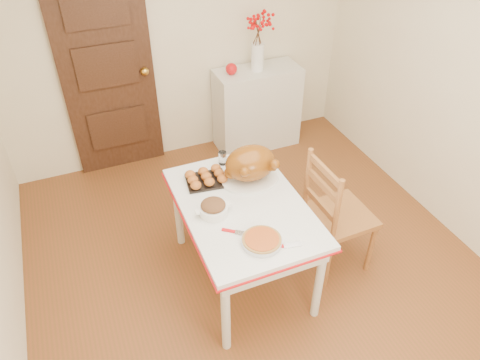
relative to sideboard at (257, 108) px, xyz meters
name	(u,v)px	position (x,y,z in m)	size (l,w,h in m)	color
floor	(262,277)	(-0.74, -1.78, -0.44)	(3.50, 4.00, 0.00)	brown
wall_back	(178,36)	(-0.74, 0.22, 0.81)	(3.50, 0.00, 2.50)	beige
door_back	(107,72)	(-1.44, 0.19, 0.59)	(0.85, 0.06, 2.06)	#412619
sideboard	(257,108)	(0.00, 0.00, 0.00)	(0.88, 0.39, 0.88)	silver
kitchen_table	(243,242)	(-0.88, -1.70, -0.07)	(0.85, 1.23, 0.74)	white
chair_oak	(340,213)	(-0.14, -1.83, 0.07)	(0.45, 0.45, 1.03)	#955D2B
berry_vase	(258,43)	(-0.01, 0.00, 0.72)	(0.29, 0.29, 0.56)	white
apple	(231,69)	(-0.29, 0.00, 0.50)	(0.11, 0.11, 0.11)	red
turkey_platter	(250,165)	(-0.72, -1.46, 0.44)	(0.44, 0.35, 0.28)	brown
pumpkin_pie	(262,240)	(-0.91, -2.09, 0.33)	(0.26, 0.26, 0.05)	#B24916
stuffing_dish	(213,208)	(-1.10, -1.71, 0.35)	(0.25, 0.20, 0.10)	brown
rolls_tray	(206,178)	(-1.03, -1.36, 0.34)	(0.29, 0.23, 0.08)	#A35824
pie_server	(285,246)	(-0.79, -2.17, 0.30)	(0.22, 0.06, 0.01)	silver
carving_knife	(240,233)	(-1.01, -1.96, 0.30)	(0.25, 0.06, 0.01)	silver
drinking_glass	(223,158)	(-0.84, -1.19, 0.35)	(0.06, 0.06, 0.11)	white
shaker_pair	(259,158)	(-0.57, -1.28, 0.34)	(0.09, 0.03, 0.09)	white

